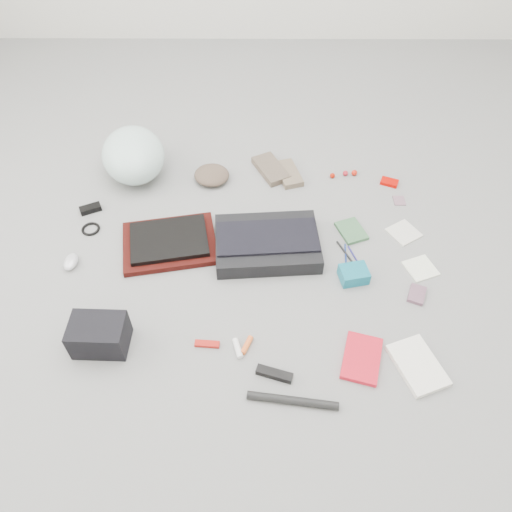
{
  "coord_description": "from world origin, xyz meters",
  "views": [
    {
      "loc": [
        0.01,
        -1.34,
        1.6
      ],
      "look_at": [
        0.0,
        0.0,
        0.05
      ],
      "focal_mm": 35.0,
      "sensor_mm": 36.0,
      "label": 1
    }
  ],
  "objects_px": {
    "laptop": "(169,239)",
    "camera_bag": "(99,335)",
    "book_red": "(362,358)",
    "messenger_bag": "(267,244)",
    "bike_helmet": "(133,155)",
    "accordion_wallet": "(354,274)"
  },
  "relations": [
    {
      "from": "camera_bag",
      "to": "accordion_wallet",
      "type": "relative_size",
      "value": 1.78
    },
    {
      "from": "camera_bag",
      "to": "accordion_wallet",
      "type": "bearing_deg",
      "value": 19.89
    },
    {
      "from": "bike_helmet",
      "to": "accordion_wallet",
      "type": "xyz_separation_m",
      "value": [
        0.99,
        -0.66,
        -0.08
      ]
    },
    {
      "from": "messenger_bag",
      "to": "bike_helmet",
      "type": "relative_size",
      "value": 1.17
    },
    {
      "from": "camera_bag",
      "to": "accordion_wallet",
      "type": "height_order",
      "value": "camera_bag"
    },
    {
      "from": "book_red",
      "to": "camera_bag",
      "type": "bearing_deg",
      "value": -167.93
    },
    {
      "from": "book_red",
      "to": "accordion_wallet",
      "type": "height_order",
      "value": "accordion_wallet"
    },
    {
      "from": "book_red",
      "to": "accordion_wallet",
      "type": "bearing_deg",
      "value": 103.43
    },
    {
      "from": "messenger_bag",
      "to": "accordion_wallet",
      "type": "xyz_separation_m",
      "value": [
        0.35,
        -0.16,
        -0.01
      ]
    },
    {
      "from": "laptop",
      "to": "bike_helmet",
      "type": "distance_m",
      "value": 0.53
    },
    {
      "from": "laptop",
      "to": "camera_bag",
      "type": "xyz_separation_m",
      "value": [
        -0.19,
        -0.49,
        0.03
      ]
    },
    {
      "from": "messenger_bag",
      "to": "book_red",
      "type": "bearing_deg",
      "value": -61.91
    },
    {
      "from": "laptop",
      "to": "camera_bag",
      "type": "relative_size",
      "value": 1.65
    },
    {
      "from": "messenger_bag",
      "to": "laptop",
      "type": "height_order",
      "value": "messenger_bag"
    },
    {
      "from": "messenger_bag",
      "to": "bike_helmet",
      "type": "bearing_deg",
      "value": 137.66
    },
    {
      "from": "camera_bag",
      "to": "book_red",
      "type": "bearing_deg",
      "value": -1.83
    },
    {
      "from": "messenger_bag",
      "to": "book_red",
      "type": "height_order",
      "value": "messenger_bag"
    },
    {
      "from": "book_red",
      "to": "messenger_bag",
      "type": "bearing_deg",
      "value": 137.88
    },
    {
      "from": "laptop",
      "to": "camera_bag",
      "type": "bearing_deg",
      "value": -121.39
    },
    {
      "from": "laptop",
      "to": "accordion_wallet",
      "type": "relative_size",
      "value": 2.93
    },
    {
      "from": "camera_bag",
      "to": "bike_helmet",
      "type": "bearing_deg",
      "value": 93.58
    },
    {
      "from": "laptop",
      "to": "bike_helmet",
      "type": "relative_size",
      "value": 0.88
    }
  ]
}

